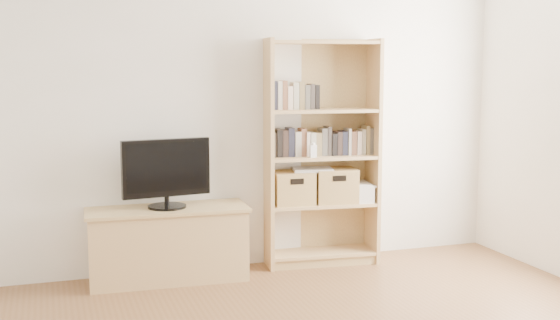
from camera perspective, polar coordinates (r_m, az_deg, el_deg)
name	(u,v)px	position (r m, az deg, el deg)	size (l,w,h in m)	color
back_wall	(240,107)	(5.65, -3.23, 4.31)	(4.50, 0.02, 2.60)	silver
tv_stand	(168,245)	(5.46, -9.10, -6.86)	(1.18, 0.44, 0.54)	tan
bookshelf	(322,153)	(5.73, 3.41, 0.58)	(0.92, 0.33, 1.85)	tan
television	(166,173)	(5.34, -9.23, -1.07)	(0.67, 0.05, 0.53)	black
books_row_mid	(321,141)	(5.74, 3.36, 1.54)	(0.86, 0.17, 0.23)	#3D3632
books_row_upper	(297,96)	(5.65, 1.39, 5.23)	(0.40, 0.15, 0.21)	#3D3632
baby_monitor	(313,151)	(5.60, 2.71, 0.71)	(0.05, 0.03, 0.10)	white
basket_left	(293,188)	(5.70, 1.03, -2.27)	(0.32, 0.27, 0.27)	#987044
basket_right	(335,185)	(5.80, 4.48, -2.06)	(0.34, 0.28, 0.28)	#987044
laptop	(312,169)	(5.72, 2.66, -0.77)	(0.32, 0.22, 0.02)	white
magazine_stack	(358,193)	(5.87, 6.38, -2.68)	(0.20, 0.28, 0.13)	beige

